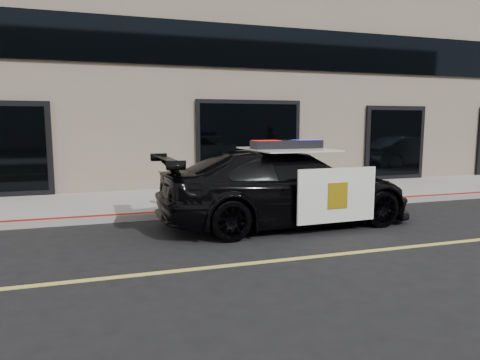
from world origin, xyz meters
name	(u,v)px	position (x,y,z in m)	size (l,w,h in m)	color
ground	(428,245)	(0.00, 0.00, 0.00)	(120.00, 120.00, 0.00)	black
sidewalk_n	(300,194)	(0.00, 5.25, 0.07)	(60.00, 3.50, 0.15)	gray
building_n	(245,24)	(0.00, 10.50, 6.00)	(60.00, 7.00, 12.00)	#756856
police_car	(286,187)	(-1.74, 2.28, 0.81)	(2.74, 5.65, 1.80)	black
fire_hydrant	(174,191)	(-3.86, 4.13, 0.53)	(0.37, 0.51, 0.82)	silver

